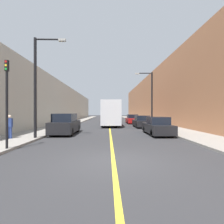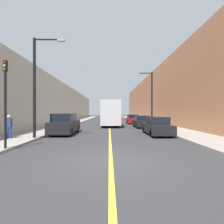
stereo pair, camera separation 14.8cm
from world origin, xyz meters
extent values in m
plane|color=#2D2D30|center=(0.00, 0.00, 0.00)|extent=(200.00, 200.00, 0.00)
cube|color=gray|center=(-6.73, 30.00, 0.07)|extent=(3.28, 72.00, 0.14)
cube|color=gray|center=(6.73, 30.00, 0.07)|extent=(3.28, 72.00, 0.14)
cube|color=#B7B2A3|center=(-10.37, 30.00, 3.63)|extent=(4.00, 72.00, 7.27)
cube|color=#B2724C|center=(10.37, 30.00, 4.92)|extent=(4.00, 72.00, 9.84)
cube|color=gold|center=(0.00, 30.00, 0.00)|extent=(0.16, 72.00, 0.01)
cube|color=silver|center=(0.14, 19.17, 1.89)|extent=(2.49, 11.13, 3.12)
cube|color=black|center=(0.14, 13.64, 2.43)|extent=(2.11, 0.04, 1.40)
cylinder|color=black|center=(-0.83, 15.72, 0.54)|extent=(0.55, 1.09, 1.09)
cylinder|color=black|center=(1.11, 15.72, 0.54)|extent=(0.55, 1.09, 1.09)
cylinder|color=black|center=(-0.83, 22.62, 0.54)|extent=(0.55, 1.09, 1.09)
cylinder|color=black|center=(1.11, 22.62, 0.54)|extent=(0.55, 1.09, 1.09)
cube|color=black|center=(-4.01, 8.82, 0.67)|extent=(1.87, 4.93, 0.93)
cube|color=black|center=(-4.01, 8.57, 1.48)|extent=(1.64, 2.71, 0.70)
cube|color=black|center=(-4.01, 6.38, 0.83)|extent=(1.59, 0.04, 0.42)
cylinder|color=black|center=(-4.73, 7.29, 0.34)|extent=(0.41, 0.68, 0.68)
cylinder|color=black|center=(-3.28, 7.29, 0.34)|extent=(0.41, 0.68, 0.68)
cylinder|color=black|center=(-4.73, 10.34, 0.34)|extent=(0.41, 0.68, 0.68)
cylinder|color=black|center=(-3.28, 10.34, 0.34)|extent=(0.41, 0.68, 0.68)
cube|color=black|center=(4.04, 8.08, 0.56)|extent=(1.75, 4.65, 0.74)
cube|color=black|center=(4.04, 7.85, 1.24)|extent=(1.54, 2.09, 0.63)
cube|color=black|center=(4.04, 5.79, 0.69)|extent=(1.49, 0.04, 0.33)
cylinder|color=black|center=(3.35, 6.64, 0.31)|extent=(0.39, 0.62, 0.62)
cylinder|color=black|center=(4.72, 6.64, 0.31)|extent=(0.39, 0.62, 0.62)
cylinder|color=black|center=(3.35, 9.52, 0.31)|extent=(0.39, 0.62, 0.62)
cylinder|color=black|center=(4.72, 9.52, 0.31)|extent=(0.39, 0.62, 0.62)
cube|color=black|center=(4.07, 15.24, 0.54)|extent=(1.81, 4.39, 0.72)
cube|color=black|center=(4.07, 15.02, 1.21)|extent=(1.60, 1.98, 0.61)
cube|color=black|center=(4.07, 13.07, 0.67)|extent=(1.54, 0.04, 0.32)
cylinder|color=black|center=(3.36, 13.88, 0.31)|extent=(0.40, 0.62, 0.62)
cylinder|color=black|center=(4.78, 13.88, 0.31)|extent=(0.40, 0.62, 0.62)
cylinder|color=black|center=(3.36, 16.60, 0.31)|extent=(0.40, 0.62, 0.62)
cylinder|color=black|center=(4.78, 16.60, 0.31)|extent=(0.40, 0.62, 0.62)
cube|color=maroon|center=(3.88, 22.52, 0.55)|extent=(1.85, 4.63, 0.74)
cube|color=black|center=(3.88, 22.29, 1.23)|extent=(1.63, 2.08, 0.63)
cube|color=black|center=(3.88, 20.24, 0.68)|extent=(1.58, 0.04, 0.33)
cylinder|color=black|center=(3.15, 21.09, 0.31)|extent=(0.41, 0.62, 0.62)
cylinder|color=black|center=(4.60, 21.09, 0.31)|extent=(0.41, 0.62, 0.62)
cylinder|color=black|center=(3.15, 23.96, 0.31)|extent=(0.41, 0.62, 0.62)
cylinder|color=black|center=(4.60, 23.96, 0.31)|extent=(0.41, 0.62, 0.62)
cylinder|color=black|center=(-5.38, 5.58, 3.69)|extent=(0.20, 0.20, 7.10)
cylinder|color=black|center=(-4.43, 5.58, 7.13)|extent=(1.91, 0.12, 0.12)
cube|color=#999993|center=(-3.47, 5.58, 7.08)|extent=(0.50, 0.24, 0.16)
cylinder|color=black|center=(5.38, 15.17, 3.57)|extent=(0.20, 0.20, 6.86)
cylinder|color=black|center=(4.43, 15.17, 6.89)|extent=(1.91, 0.12, 0.12)
cube|color=#999993|center=(3.47, 15.17, 6.84)|extent=(0.50, 0.24, 0.16)
cylinder|color=black|center=(-5.28, 1.94, 2.08)|extent=(0.12, 0.12, 3.87)
cube|color=black|center=(-5.28, 1.94, 4.29)|extent=(0.16, 0.16, 0.55)
cylinder|color=#B21919|center=(-5.28, 1.85, 4.47)|extent=(0.11, 0.02, 0.11)
cylinder|color=yellow|center=(-5.28, 1.85, 4.29)|extent=(0.11, 0.02, 0.11)
cylinder|color=green|center=(-5.28, 1.85, 4.11)|extent=(0.11, 0.02, 0.11)
cylinder|color=navy|center=(-7.07, 5.25, 0.53)|extent=(0.16, 0.16, 0.78)
cylinder|color=navy|center=(-6.91, 5.25, 0.53)|extent=(0.16, 0.16, 0.78)
cube|color=navy|center=(-6.99, 5.25, 1.22)|extent=(0.36, 0.20, 0.62)
sphere|color=beige|center=(-6.99, 5.25, 1.64)|extent=(0.23, 0.23, 0.23)
camera|label=1|loc=(-0.22, -6.91, 1.97)|focal=28.00mm
camera|label=2|loc=(-0.07, -6.92, 1.97)|focal=28.00mm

